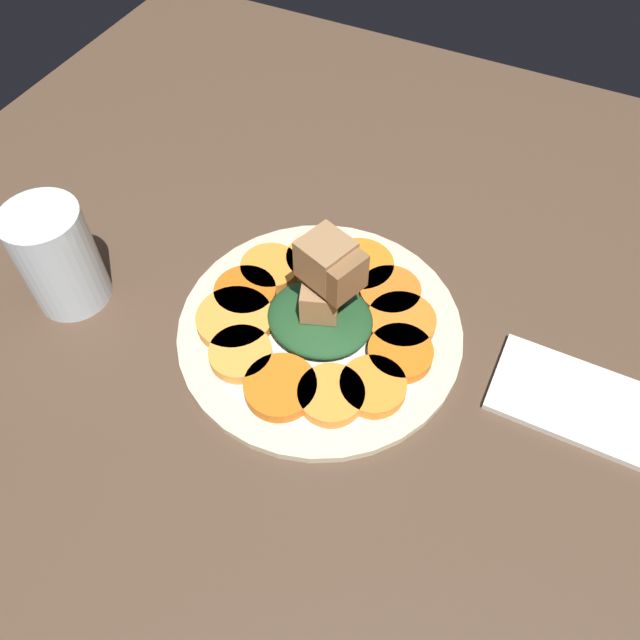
% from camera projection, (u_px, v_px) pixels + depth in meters
% --- Properties ---
extents(table_slab, '(1.20, 1.20, 0.02)m').
position_uv_depth(table_slab, '(320.00, 337.00, 0.69)').
color(table_slab, '#4C3828').
rests_on(table_slab, ground).
extents(plate, '(0.31, 0.31, 0.01)m').
position_uv_depth(plate, '(320.00, 329.00, 0.68)').
color(plate, beige).
rests_on(plate, table_slab).
extents(carrot_slice_0, '(0.07, 0.07, 0.01)m').
position_uv_depth(carrot_slice_0, '(280.00, 387.00, 0.62)').
color(carrot_slice_0, orange).
rests_on(carrot_slice_0, plate).
extents(carrot_slice_1, '(0.07, 0.07, 0.01)m').
position_uv_depth(carrot_slice_1, '(331.00, 395.00, 0.61)').
color(carrot_slice_1, orange).
rests_on(carrot_slice_1, plate).
extents(carrot_slice_2, '(0.07, 0.07, 0.01)m').
position_uv_depth(carrot_slice_2, '(373.00, 386.00, 0.62)').
color(carrot_slice_2, orange).
rests_on(carrot_slice_2, plate).
extents(carrot_slice_3, '(0.07, 0.07, 0.01)m').
position_uv_depth(carrot_slice_3, '(399.00, 355.00, 0.64)').
color(carrot_slice_3, orange).
rests_on(carrot_slice_3, plate).
extents(carrot_slice_4, '(0.07, 0.07, 0.01)m').
position_uv_depth(carrot_slice_4, '(401.00, 322.00, 0.67)').
color(carrot_slice_4, orange).
rests_on(carrot_slice_4, plate).
extents(carrot_slice_5, '(0.07, 0.07, 0.01)m').
position_uv_depth(carrot_slice_5, '(390.00, 292.00, 0.69)').
color(carrot_slice_5, orange).
rests_on(carrot_slice_5, plate).
extents(carrot_slice_6, '(0.08, 0.08, 0.01)m').
position_uv_depth(carrot_slice_6, '(359.00, 267.00, 0.71)').
color(carrot_slice_6, orange).
rests_on(carrot_slice_6, plate).
extents(carrot_slice_7, '(0.08, 0.08, 0.01)m').
position_uv_depth(carrot_slice_7, '(319.00, 260.00, 0.72)').
color(carrot_slice_7, orange).
rests_on(carrot_slice_7, plate).
extents(carrot_slice_8, '(0.07, 0.07, 0.01)m').
position_uv_depth(carrot_slice_8, '(270.00, 268.00, 0.71)').
color(carrot_slice_8, orange).
rests_on(carrot_slice_8, plate).
extents(carrot_slice_9, '(0.07, 0.07, 0.01)m').
position_uv_depth(carrot_slice_9, '(247.00, 291.00, 0.69)').
color(carrot_slice_9, orange).
rests_on(carrot_slice_9, plate).
extents(carrot_slice_10, '(0.08, 0.08, 0.01)m').
position_uv_depth(carrot_slice_10, '(235.00, 319.00, 0.67)').
color(carrot_slice_10, '#F99338').
rests_on(carrot_slice_10, plate).
extents(carrot_slice_11, '(0.07, 0.07, 0.01)m').
position_uv_depth(carrot_slice_11, '(241.00, 354.00, 0.64)').
color(carrot_slice_11, '#F99539').
rests_on(carrot_slice_11, plate).
extents(center_pile, '(0.11, 0.10, 0.12)m').
position_uv_depth(center_pile, '(324.00, 301.00, 0.64)').
color(center_pile, '#1E4723').
rests_on(center_pile, plate).
extents(fork, '(0.18, 0.06, 0.00)m').
position_uv_depth(fork, '(366.00, 283.00, 0.70)').
color(fork, '#B2B2B7').
rests_on(fork, plate).
extents(water_glass, '(0.08, 0.08, 0.12)m').
position_uv_depth(water_glass, '(58.00, 257.00, 0.66)').
color(water_glass, silver).
rests_on(water_glass, table_slab).
extents(napkin, '(0.16, 0.10, 0.01)m').
position_uv_depth(napkin, '(573.00, 399.00, 0.62)').
color(napkin, silver).
rests_on(napkin, table_slab).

